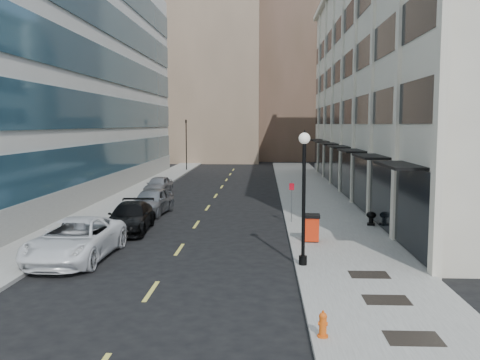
# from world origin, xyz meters

# --- Properties ---
(ground) EXTENTS (160.00, 160.00, 0.00)m
(ground) POSITION_xyz_m (0.00, 0.00, 0.00)
(ground) COLOR black
(ground) RESTS_ON ground
(sidewalk_right) EXTENTS (5.00, 80.00, 0.15)m
(sidewalk_right) POSITION_xyz_m (7.50, 20.00, 0.07)
(sidewalk_right) COLOR gray
(sidewalk_right) RESTS_ON ground
(sidewalk_left) EXTENTS (3.00, 80.00, 0.15)m
(sidewalk_left) POSITION_xyz_m (-6.50, 20.00, 0.07)
(sidewalk_left) COLOR gray
(sidewalk_left) RESTS_ON ground
(building_right) EXTENTS (15.30, 46.50, 18.25)m
(building_right) POSITION_xyz_m (16.94, 26.99, 8.99)
(building_right) COLOR beige
(building_right) RESTS_ON ground
(building_left) EXTENTS (16.14, 46.00, 20.00)m
(building_left) POSITION_xyz_m (-15.95, 27.00, 9.99)
(building_left) COLOR silver
(building_left) RESTS_ON ground
(skyline_tan_near) EXTENTS (14.00, 18.00, 28.00)m
(skyline_tan_near) POSITION_xyz_m (-4.00, 68.00, 14.00)
(skyline_tan_near) COLOR #92785F
(skyline_tan_near) RESTS_ON ground
(skyline_brown) EXTENTS (12.00, 16.00, 34.00)m
(skyline_brown) POSITION_xyz_m (8.00, 72.00, 17.00)
(skyline_brown) COLOR brown
(skyline_brown) RESTS_ON ground
(skyline_tan_far) EXTENTS (12.00, 14.00, 22.00)m
(skyline_tan_far) POSITION_xyz_m (-14.00, 78.00, 11.00)
(skyline_tan_far) COLOR #92785F
(skyline_tan_far) RESTS_ON ground
(skyline_stone) EXTENTS (10.00, 14.00, 20.00)m
(skyline_stone) POSITION_xyz_m (18.00, 66.00, 10.00)
(skyline_stone) COLOR beige
(skyline_stone) RESTS_ON ground
(grate_near) EXTENTS (1.40, 1.00, 0.01)m
(grate_near) POSITION_xyz_m (7.60, -2.00, 0.15)
(grate_near) COLOR black
(grate_near) RESTS_ON sidewalk_right
(grate_mid) EXTENTS (1.40, 1.00, 0.01)m
(grate_mid) POSITION_xyz_m (7.60, 1.00, 0.15)
(grate_mid) COLOR black
(grate_mid) RESTS_ON sidewalk_right
(grate_far) EXTENTS (1.40, 1.00, 0.01)m
(grate_far) POSITION_xyz_m (7.60, 3.80, 0.15)
(grate_far) COLOR black
(grate_far) RESTS_ON sidewalk_right
(road_centerline) EXTENTS (0.15, 68.20, 0.01)m
(road_centerline) POSITION_xyz_m (0.00, 17.00, 0.01)
(road_centerline) COLOR #D8CC4C
(road_centerline) RESTS_ON ground
(traffic_signal) EXTENTS (0.66, 0.66, 6.98)m
(traffic_signal) POSITION_xyz_m (-5.50, 48.00, 5.72)
(traffic_signal) COLOR black
(traffic_signal) RESTS_ON ground
(car_white_van) EXTENTS (2.98, 6.15, 1.69)m
(car_white_van) POSITION_xyz_m (-3.99, 6.00, 0.84)
(car_white_van) COLOR white
(car_white_van) RESTS_ON ground
(car_black_pickup) EXTENTS (2.34, 5.22, 1.49)m
(car_black_pickup) POSITION_xyz_m (-3.20, 11.94, 0.74)
(car_black_pickup) COLOR black
(car_black_pickup) RESTS_ON ground
(car_silver_sedan) EXTENTS (2.39, 4.97, 1.64)m
(car_silver_sedan) POSITION_xyz_m (-3.20, 17.26, 0.82)
(car_silver_sedan) COLOR gray
(car_silver_sedan) RESTS_ON ground
(car_grey_sedan) EXTENTS (1.97, 4.27, 1.42)m
(car_grey_sedan) POSITION_xyz_m (-4.70, 27.00, 0.71)
(car_grey_sedan) COLOR gray
(car_grey_sedan) RESTS_ON ground
(fire_hydrant) EXTENTS (0.28, 0.28, 0.70)m
(fire_hydrant) POSITION_xyz_m (5.30, -2.00, 0.49)
(fire_hydrant) COLOR #F75B11
(fire_hydrant) RESTS_ON sidewalk_right
(trash_bin) EXTENTS (0.83, 0.90, 1.27)m
(trash_bin) POSITION_xyz_m (5.98, 9.29, 0.84)
(trash_bin) COLOR red
(trash_bin) RESTS_ON sidewalk_right
(lamppost) EXTENTS (0.44, 0.44, 5.24)m
(lamppost) POSITION_xyz_m (5.30, 5.09, 3.23)
(lamppost) COLOR black
(lamppost) RESTS_ON sidewalk_right
(sign_post) EXTENTS (0.26, 0.13, 2.33)m
(sign_post) POSITION_xyz_m (5.31, 14.21, 1.66)
(sign_post) COLOR slate
(sign_post) RESTS_ON sidewalk_right
(urn_planter) EXTENTS (0.54, 0.54, 0.75)m
(urn_planter) POSITION_xyz_m (9.57, 13.45, 0.61)
(urn_planter) COLOR black
(urn_planter) RESTS_ON sidewalk_right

